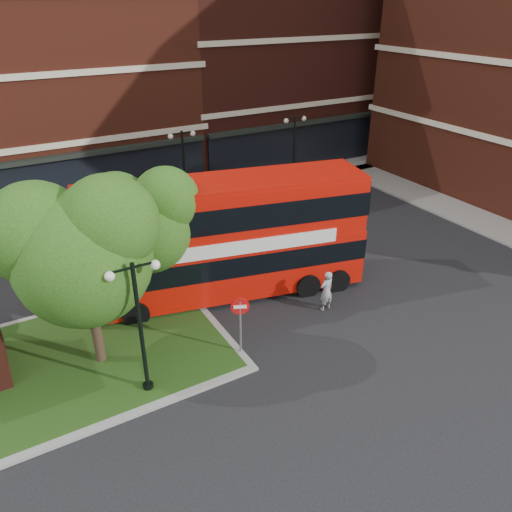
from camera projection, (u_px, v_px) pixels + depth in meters
ground at (286, 344)px, 19.44m from camera, size 120.00×120.00×0.00m
pavement_far at (146, 205)px, 32.05m from camera, size 44.00×3.00×0.12m
pavement_side at (511, 233)px, 28.24m from camera, size 3.00×28.00×0.12m
terrace_far_right at (272, 51)px, 40.27m from camera, size 18.00×12.00×16.00m
traffic_island at (57, 366)px, 18.17m from camera, size 12.60×7.60×0.15m
tree_island_west at (77, 246)px, 16.26m from camera, size 5.40×4.71×7.21m
tree_island_east at (143, 217)px, 19.75m from camera, size 4.46×3.90×6.29m
lamp_island at (140, 323)px, 15.84m from camera, size 1.72×0.36×5.00m
lamp_far_left at (184, 167)px, 30.11m from camera, size 1.72×0.36×5.00m
lamp_far_right at (294, 148)px, 33.65m from camera, size 1.72×0.36×5.00m
bus at (225, 231)px, 21.42m from camera, size 12.54×5.42×4.67m
woman at (326, 291)px, 21.17m from camera, size 0.72×0.51×1.84m
car_silver at (157, 207)px, 30.30m from camera, size 3.75×1.71×1.25m
car_white at (232, 184)px, 33.72m from camera, size 4.28×1.83×1.37m
no_entry_sign at (240, 315)px, 18.09m from camera, size 0.65×0.33×2.48m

